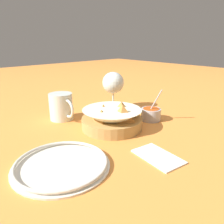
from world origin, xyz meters
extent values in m
plane|color=orange|center=(0.00, 0.00, 0.00)|extent=(4.00, 4.00, 0.00)
cylinder|color=#B2894C|center=(-0.01, 0.04, 0.02)|extent=(0.20, 0.20, 0.04)
cone|color=#EDE5C6|center=(-0.01, 0.04, 0.03)|extent=(0.20, 0.20, 0.06)
cylinder|color=#3D842D|center=(-0.01, 0.04, 0.02)|extent=(0.15, 0.15, 0.01)
pyramid|color=#B77A38|center=(0.03, 0.04, 0.06)|extent=(0.09, 0.08, 0.07)
pyramid|color=#B77A38|center=(-0.01, 0.08, 0.05)|extent=(0.08, 0.08, 0.06)
pyramid|color=#B77A38|center=(-0.06, 0.04, 0.05)|extent=(0.09, 0.09, 0.05)
pyramid|color=#B77A38|center=(-0.01, -0.01, 0.05)|extent=(0.08, 0.08, 0.05)
cylinder|color=#B7B7BC|center=(0.03, 0.19, 0.02)|extent=(0.07, 0.07, 0.04)
cylinder|color=#CC4C14|center=(0.03, 0.19, 0.03)|extent=(0.06, 0.06, 0.03)
cylinder|color=#B7B7BC|center=(0.04, 0.19, 0.07)|extent=(0.06, 0.01, 0.11)
cylinder|color=silver|center=(-0.17, 0.19, 0.00)|extent=(0.07, 0.07, 0.00)
cylinder|color=silver|center=(-0.17, 0.19, 0.04)|extent=(0.01, 0.01, 0.07)
sphere|color=silver|center=(-0.17, 0.19, 0.11)|extent=(0.09, 0.09, 0.09)
sphere|color=#DBD17A|center=(-0.17, 0.19, 0.10)|extent=(0.06, 0.06, 0.06)
cylinder|color=silver|center=(-0.20, -0.04, 0.05)|extent=(0.09, 0.09, 0.10)
cylinder|color=gold|center=(-0.20, -0.04, 0.04)|extent=(0.07, 0.07, 0.07)
torus|color=silver|center=(-0.16, -0.04, 0.05)|extent=(0.07, 0.01, 0.07)
cylinder|color=silver|center=(0.08, -0.21, 0.00)|extent=(0.23, 0.23, 0.01)
torus|color=silver|center=(0.08, -0.21, 0.01)|extent=(0.22, 0.22, 0.01)
cube|color=white|center=(0.21, -0.01, 0.00)|extent=(0.13, 0.09, 0.01)
camera|label=1|loc=(0.49, -0.42, 0.28)|focal=35.00mm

